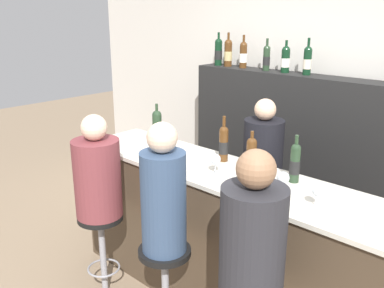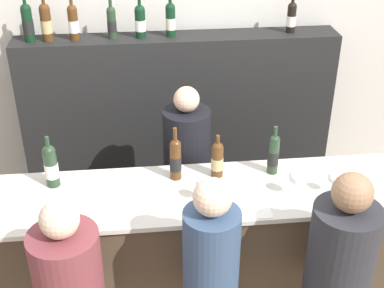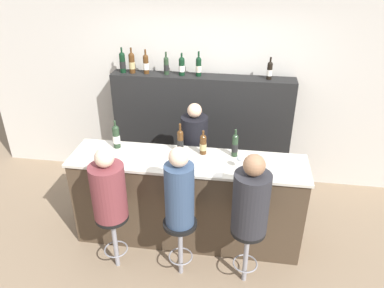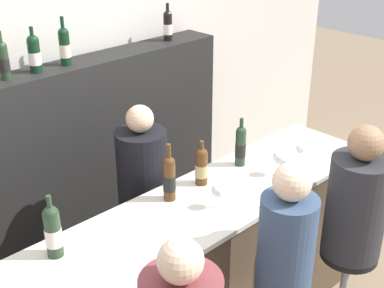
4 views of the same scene
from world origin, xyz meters
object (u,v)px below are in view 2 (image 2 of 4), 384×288
(wine_bottle_counter_3, at_px, (273,154))
(wine_bottle_backbar_6, at_px, (291,17))
(guest_seated_left, at_px, (68,276))
(wine_glass_2, at_px, (333,179))
(wine_bottle_backbar_5, at_px, (170,19))
(guest_seated_middle, at_px, (211,259))
(wine_bottle_counter_1, at_px, (175,158))
(wine_bottle_backbar_0, at_px, (28,22))
(guest_seated_right, at_px, (342,252))
(wine_glass_1, at_px, (295,178))
(wine_glass_0, at_px, (202,185))
(wine_bottle_backbar_1, at_px, (46,22))
(wine_bottle_backbar_4, at_px, (140,21))
(bartender, at_px, (187,192))
(wine_bottle_counter_0, at_px, (51,165))
(wine_bottle_backbar_3, at_px, (112,22))
(wine_bottle_counter_2, at_px, (217,159))
(wine_bottle_backbar_2, at_px, (73,22))

(wine_bottle_counter_3, distance_m, wine_bottle_backbar_6, 1.25)
(guest_seated_left, bearing_deg, wine_glass_2, 17.92)
(wine_bottle_backbar_5, height_order, guest_seated_middle, wine_bottle_backbar_5)
(wine_bottle_counter_1, distance_m, guest_seated_left, 0.96)
(wine_bottle_backbar_0, relative_size, guest_seated_right, 0.40)
(guest_seated_middle, bearing_deg, wine_glass_2, 31.75)
(wine_bottle_backbar_6, xyz_separation_m, wine_glass_1, (-0.29, -1.33, -0.54))
(wine_bottle_backbar_0, relative_size, wine_glass_0, 2.30)
(wine_bottle_backbar_1, height_order, guest_seated_middle, wine_bottle_backbar_1)
(wine_bottle_counter_3, bearing_deg, wine_glass_2, -40.34)
(wine_bottle_backbar_4, relative_size, guest_seated_right, 0.35)
(wine_bottle_backbar_5, bearing_deg, bartender, -86.21)
(wine_bottle_counter_3, distance_m, wine_glass_2, 0.39)
(wine_bottle_counter_1, bearing_deg, wine_bottle_backbar_1, 127.77)
(wine_bottle_counter_1, xyz_separation_m, wine_bottle_counter_3, (0.60, 0.00, -0.00))
(wine_bottle_backbar_4, bearing_deg, wine_bottle_counter_0, -118.13)
(wine_bottle_backbar_3, height_order, wine_bottle_backbar_5, wine_bottle_backbar_5)
(wine_bottle_counter_1, height_order, wine_glass_0, wine_bottle_counter_1)
(wine_bottle_counter_0, xyz_separation_m, wine_bottle_counter_2, (1.00, 0.00, -0.02))
(wine_bottle_backbar_2, distance_m, bartender, 1.47)
(wine_bottle_counter_0, distance_m, wine_bottle_backbar_1, 1.21)
(wine_bottle_backbar_5, bearing_deg, wine_bottle_backbar_0, 180.00)
(wine_bottle_backbar_1, relative_size, wine_bottle_backbar_5, 1.05)
(wine_bottle_backbar_2, relative_size, guest_seated_left, 0.41)
(wine_bottle_backbar_3, relative_size, wine_bottle_backbar_6, 1.05)
(wine_bottle_backbar_1, relative_size, wine_glass_2, 2.51)
(wine_bottle_counter_3, bearing_deg, wine_glass_0, -152.04)
(wine_bottle_counter_1, height_order, wine_bottle_backbar_6, wine_bottle_backbar_6)
(bartender, bearing_deg, wine_bottle_counter_1, -105.21)
(wine_bottle_backbar_3, height_order, wine_glass_2, wine_bottle_backbar_3)
(wine_bottle_counter_3, bearing_deg, wine_bottle_counter_0, -180.00)
(wine_bottle_backbar_0, relative_size, wine_glass_1, 2.12)
(wine_bottle_backbar_3, distance_m, wine_glass_2, 1.92)
(wine_bottle_counter_2, xyz_separation_m, wine_bottle_backbar_4, (-0.42, 1.08, 0.55))
(wine_bottle_backbar_6, xyz_separation_m, guest_seated_left, (-1.55, -1.81, -0.72))
(wine_bottle_counter_0, distance_m, wine_bottle_counter_2, 1.00)
(wine_bottle_backbar_6, relative_size, guest_seated_middle, 0.33)
(wine_bottle_backbar_5, height_order, bartender, wine_bottle_backbar_5)
(wine_bottle_backbar_2, bearing_deg, bartender, -43.15)
(wine_bottle_counter_3, xyz_separation_m, wine_bottle_backbar_1, (-1.44, 1.08, 0.54))
(wine_bottle_backbar_5, relative_size, wine_glass_1, 2.04)
(wine_bottle_backbar_6, height_order, guest_seated_left, wine_bottle_backbar_6)
(wine_bottle_counter_1, relative_size, wine_bottle_counter_3, 1.08)
(wine_bottle_counter_0, distance_m, guest_seated_middle, 1.14)
(wine_bottle_backbar_6, distance_m, bartender, 1.52)
(wine_bottle_counter_1, xyz_separation_m, wine_bottle_backbar_1, (-0.83, 1.08, 0.54))
(wine_bottle_backbar_1, bearing_deg, guest_seated_middle, -62.22)
(wine_bottle_backbar_2, bearing_deg, wine_bottle_counter_1, -59.14)
(wine_bottle_backbar_4, height_order, wine_glass_0, wine_bottle_backbar_4)
(wine_bottle_backbar_3, distance_m, wine_bottle_backbar_5, 0.43)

